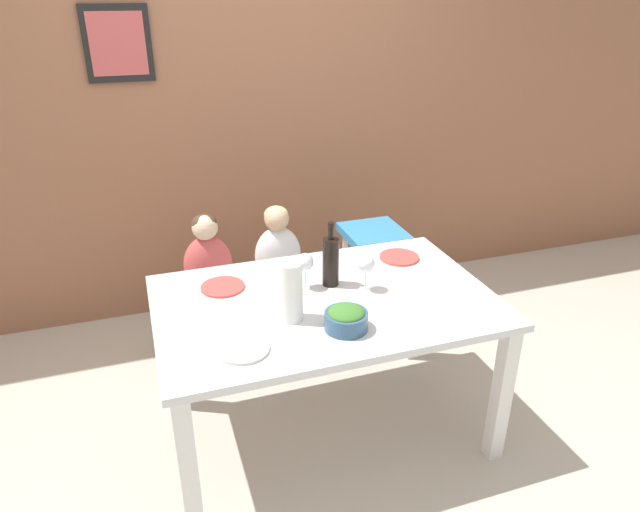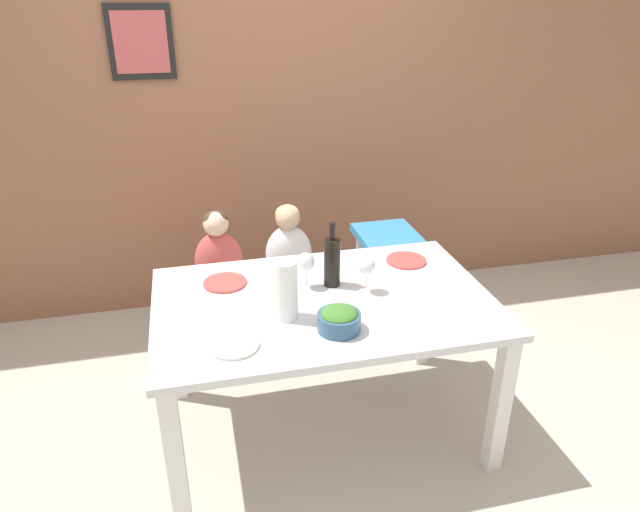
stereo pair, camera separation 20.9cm
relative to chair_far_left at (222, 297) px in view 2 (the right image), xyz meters
The scene contains 16 objects.
ground_plane 0.96m from the chair_far_left, 61.64° to the right, with size 14.00×14.00×0.00m, color #BCB2A3.
wall_back 1.27m from the chair_far_left, 59.54° to the left, with size 10.00×0.09×2.70m.
dining_table 0.92m from the chair_far_left, 61.64° to the right, with size 1.51×0.97×0.75m.
chair_far_left is the anchor object (origin of this frame).
chair_far_center 0.40m from the chair_far_left, ahead, with size 0.41×0.44×0.45m.
chair_right_highchair 1.01m from the chair_far_left, ahead, with size 0.35×0.37×0.70m.
person_child_left 0.29m from the chair_far_left, 90.00° to the left, with size 0.27×0.17×0.46m.
person_child_center 0.49m from the chair_far_left, ahead, with size 0.27×0.17×0.46m.
wine_bottle 0.95m from the chair_far_left, 53.22° to the right, with size 0.08×0.08×0.31m.
paper_towel_roll 1.05m from the chair_far_left, 75.72° to the right, with size 0.10×0.10×0.26m.
wine_glass_near 1.10m from the chair_far_left, 50.26° to the right, with size 0.08×0.08×0.17m.
wine_glass_far 0.89m from the chair_far_left, 60.49° to the right, with size 0.08×0.08×0.17m.
salad_bowl_large 1.20m from the chair_far_left, 68.10° to the right, with size 0.18×0.18×0.10m.
dinner_plate_front_left 1.12m from the chair_far_left, 90.64° to the right, with size 0.20×0.20×0.01m.
dinner_plate_back_left 0.65m from the chair_far_left, 90.08° to the right, with size 0.20×0.20×0.01m.
dinner_plate_back_right 1.11m from the chair_far_left, 28.46° to the right, with size 0.20×0.20×0.01m.
Camera 2 is at (-0.53, -2.17, 2.02)m, focal length 32.00 mm.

